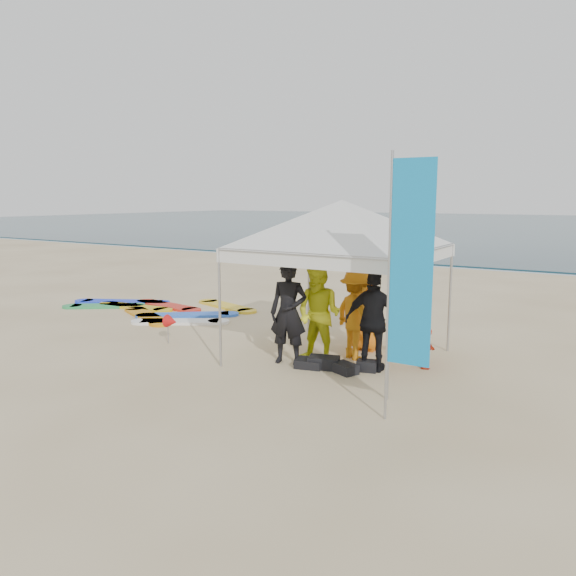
% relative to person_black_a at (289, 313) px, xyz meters
% --- Properties ---
extents(ground, '(120.00, 120.00, 0.00)m').
position_rel_person_black_a_xyz_m(ground, '(-1.28, -1.26, -0.98)').
color(ground, beige).
rests_on(ground, ground).
extents(ocean, '(160.00, 84.00, 0.08)m').
position_rel_person_black_a_xyz_m(ocean, '(-1.28, 58.74, -0.94)').
color(ocean, '#0C2633').
rests_on(ocean, ground).
extents(shoreline_foam, '(160.00, 1.20, 0.01)m').
position_rel_person_black_a_xyz_m(shoreline_foam, '(-1.28, 16.94, -0.98)').
color(shoreline_foam, silver).
rests_on(shoreline_foam, ground).
extents(person_black_a, '(0.81, 0.64, 1.96)m').
position_rel_person_black_a_xyz_m(person_black_a, '(0.00, 0.00, 0.00)').
color(person_black_a, black).
rests_on(person_black_a, ground).
extents(person_yellow, '(0.94, 0.74, 1.89)m').
position_rel_person_black_a_xyz_m(person_yellow, '(0.47, 0.34, -0.03)').
color(person_yellow, yellow).
rests_on(person_yellow, ground).
extents(person_orange_a, '(1.32, 1.12, 1.77)m').
position_rel_person_black_a_xyz_m(person_orange_a, '(0.97, 0.95, -0.09)').
color(person_orange_a, '#C87511').
rests_on(person_orange_a, ground).
extents(person_black_b, '(1.14, 0.62, 1.85)m').
position_rel_person_black_a_xyz_m(person_black_b, '(1.58, 0.40, -0.05)').
color(person_black_b, black).
rests_on(person_black_b, ground).
extents(person_orange_b, '(0.83, 0.56, 1.66)m').
position_rel_person_black_a_xyz_m(person_orange_b, '(0.87, 1.63, -0.15)').
color(person_orange_b, orange).
rests_on(person_orange_b, ground).
extents(person_seated, '(0.56, 0.81, 0.84)m').
position_rel_person_black_a_xyz_m(person_seated, '(2.32, 1.09, -0.56)').
color(person_seated, red).
rests_on(person_seated, ground).
extents(canopy_tent, '(4.69, 4.69, 3.54)m').
position_rel_person_black_a_xyz_m(canopy_tent, '(0.70, 0.79, 2.11)').
color(canopy_tent, '#A5A5A8').
rests_on(canopy_tent, ground).
extents(feather_flag, '(0.63, 0.04, 3.76)m').
position_rel_person_black_a_xyz_m(feather_flag, '(2.92, -1.63, 1.24)').
color(feather_flag, '#A5A5A8').
rests_on(feather_flag, ground).
extents(marker_pennant, '(0.28, 0.28, 0.64)m').
position_rel_person_black_a_xyz_m(marker_pennant, '(-2.88, -0.14, -0.49)').
color(marker_pennant, '#A5A5A8').
rests_on(marker_pennant, ground).
extents(gear_pile, '(1.50, 0.78, 0.22)m').
position_rel_person_black_a_xyz_m(gear_pile, '(0.89, 0.05, -0.88)').
color(gear_pile, black).
rests_on(gear_pile, ground).
extents(surfboard_spread, '(5.53, 3.54, 0.07)m').
position_rel_person_black_a_xyz_m(surfboard_spread, '(-5.76, 2.32, -0.95)').
color(surfboard_spread, yellow).
rests_on(surfboard_spread, ground).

